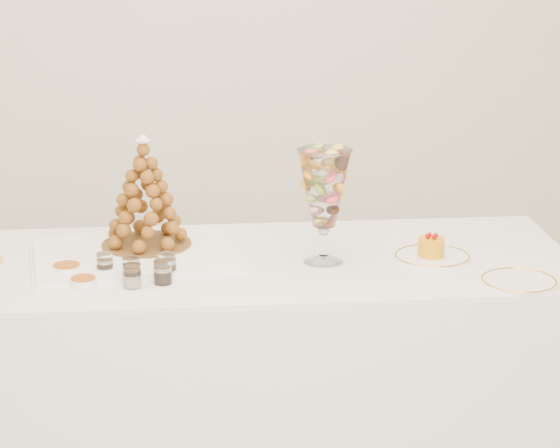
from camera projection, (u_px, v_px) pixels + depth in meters
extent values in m
cube|color=silver|center=(214.00, 10.00, 4.84)|extent=(4.50, 0.04, 2.80)
cube|color=silver|center=(431.00, 418.00, 1.03)|extent=(4.50, 0.04, 2.80)
cube|color=white|center=(256.00, 373.00, 3.57)|extent=(2.05, 0.85, 0.76)
cube|color=white|center=(255.00, 261.00, 3.45)|extent=(2.04, 0.84, 0.01)
cube|color=white|center=(134.00, 255.00, 3.46)|extent=(0.67, 0.54, 0.02)
cylinder|color=white|center=(323.00, 258.00, 3.43)|extent=(0.13, 0.13, 0.02)
cylinder|color=white|center=(324.00, 242.00, 3.42)|extent=(0.03, 0.03, 0.09)
sphere|color=white|center=(324.00, 229.00, 3.41)|extent=(0.04, 0.04, 0.04)
cylinder|color=white|center=(432.00, 257.00, 3.46)|extent=(0.25, 0.25, 0.01)
cylinder|color=white|center=(519.00, 282.00, 3.24)|extent=(0.23, 0.23, 0.01)
cylinder|color=white|center=(105.00, 264.00, 3.31)|extent=(0.05, 0.05, 0.07)
cylinder|color=white|center=(131.00, 269.00, 3.26)|extent=(0.06, 0.06, 0.07)
cylinder|color=white|center=(167.00, 265.00, 3.29)|extent=(0.06, 0.06, 0.07)
cylinder|color=white|center=(132.00, 276.00, 3.20)|extent=(0.06, 0.06, 0.07)
cylinder|color=white|center=(163.00, 272.00, 3.23)|extent=(0.06, 0.06, 0.07)
cylinder|color=white|center=(67.00, 270.00, 3.32)|extent=(0.09, 0.09, 0.03)
cylinder|color=white|center=(84.00, 283.00, 3.21)|extent=(0.08, 0.08, 0.03)
cylinder|color=brown|center=(147.00, 244.00, 3.53)|extent=(0.29, 0.29, 0.01)
cone|color=brown|center=(145.00, 191.00, 3.48)|extent=(0.30, 0.30, 0.35)
sphere|color=white|center=(143.00, 141.00, 3.44)|extent=(0.03, 0.03, 0.03)
cylinder|color=orange|center=(431.00, 247.00, 3.45)|extent=(0.08, 0.08, 0.06)
sphere|color=#990705|center=(436.00, 235.00, 3.44)|extent=(0.01, 0.01, 0.01)
sphere|color=#990705|center=(429.00, 234.00, 3.45)|extent=(0.01, 0.01, 0.01)
sphere|color=#990705|center=(428.00, 236.00, 3.43)|extent=(0.01, 0.01, 0.01)
sphere|color=#990705|center=(434.00, 237.00, 3.42)|extent=(0.01, 0.01, 0.01)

